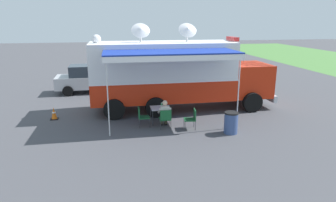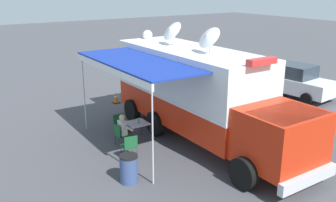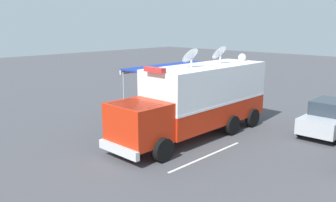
{
  "view_description": "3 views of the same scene",
  "coord_description": "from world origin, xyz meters",
  "px_view_note": "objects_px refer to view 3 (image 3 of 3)",
  "views": [
    {
      "loc": [
        15.09,
        -2.54,
        4.61
      ],
      "look_at": [
        2.09,
        -0.1,
        1.01
      ],
      "focal_mm": 32.3,
      "sensor_mm": 36.0,
      "label": 1
    },
    {
      "loc": [
        8.67,
        11.45,
        5.88
      ],
      "look_at": [
        0.39,
        -0.92,
        1.21
      ],
      "focal_mm": 39.88,
      "sensor_mm": 36.0,
      "label": 2
    },
    {
      "loc": [
        -10.68,
        14.14,
        5.54
      ],
      "look_at": [
        2.27,
        0.5,
        1.39
      ],
      "focal_mm": 37.46,
      "sensor_mm": 36.0,
      "label": 3
    }
  ],
  "objects_px": {
    "water_bottle": "(181,109)",
    "folding_chair_at_table": "(170,112)",
    "traffic_cone": "(248,107)",
    "car_behind_truck": "(329,117)",
    "folding_chair_spare_by_truck": "(154,115)",
    "seated_responder": "(173,110)",
    "trash_bin": "(125,118)",
    "command_truck": "(197,98)",
    "folding_chair_beside_table": "(187,110)",
    "folding_table": "(182,111)"
  },
  "relations": [
    {
      "from": "car_behind_truck",
      "to": "traffic_cone",
      "type": "bearing_deg",
      "value": -13.59
    },
    {
      "from": "folding_table",
      "to": "car_behind_truck",
      "type": "xyz_separation_m",
      "value": [
        -6.91,
        -3.53,
        0.21
      ]
    },
    {
      "from": "folding_chair_at_table",
      "to": "traffic_cone",
      "type": "bearing_deg",
      "value": -114.45
    },
    {
      "from": "folding_chair_spare_by_truck",
      "to": "water_bottle",
      "type": "bearing_deg",
      "value": -131.31
    },
    {
      "from": "seated_responder",
      "to": "water_bottle",
      "type": "bearing_deg",
      "value": -177.68
    },
    {
      "from": "water_bottle",
      "to": "folding_chair_at_table",
      "type": "height_order",
      "value": "water_bottle"
    },
    {
      "from": "folding_chair_at_table",
      "to": "command_truck",
      "type": "bearing_deg",
      "value": 158.73
    },
    {
      "from": "command_truck",
      "to": "folding_table",
      "type": "relative_size",
      "value": 11.81
    },
    {
      "from": "folding_chair_spare_by_truck",
      "to": "seated_responder",
      "type": "bearing_deg",
      "value": -109.02
    },
    {
      "from": "command_truck",
      "to": "traffic_cone",
      "type": "distance_m",
      "value": 6.35
    },
    {
      "from": "trash_bin",
      "to": "seated_responder",
      "type": "bearing_deg",
      "value": -114.97
    },
    {
      "from": "folding_chair_at_table",
      "to": "traffic_cone",
      "type": "height_order",
      "value": "folding_chair_at_table"
    },
    {
      "from": "command_truck",
      "to": "folding_chair_at_table",
      "type": "xyz_separation_m",
      "value": [
        2.88,
        -1.12,
        -1.43
      ]
    },
    {
      "from": "trash_bin",
      "to": "folding_table",
      "type": "bearing_deg",
      "value": -123.83
    },
    {
      "from": "water_bottle",
      "to": "folding_chair_at_table",
      "type": "relative_size",
      "value": 0.26
    },
    {
      "from": "traffic_cone",
      "to": "car_behind_truck",
      "type": "xyz_separation_m",
      "value": [
        -5.45,
        1.32,
        0.6
      ]
    },
    {
      "from": "folding_table",
      "to": "car_behind_truck",
      "type": "relative_size",
      "value": 0.19
    },
    {
      "from": "folding_table",
      "to": "seated_responder",
      "type": "relative_size",
      "value": 0.64
    },
    {
      "from": "water_bottle",
      "to": "trash_bin",
      "type": "xyz_separation_m",
      "value": [
        1.83,
        2.61,
        -0.38
      ]
    },
    {
      "from": "command_truck",
      "to": "folding_chair_at_table",
      "type": "distance_m",
      "value": 3.41
    },
    {
      "from": "command_truck",
      "to": "folding_chair_beside_table",
      "type": "distance_m",
      "value": 3.5
    },
    {
      "from": "folding_chair_at_table",
      "to": "water_bottle",
      "type": "bearing_deg",
      "value": -178.3
    },
    {
      "from": "water_bottle",
      "to": "traffic_cone",
      "type": "height_order",
      "value": "water_bottle"
    },
    {
      "from": "folding_chair_spare_by_truck",
      "to": "seated_responder",
      "type": "relative_size",
      "value": 0.7
    },
    {
      "from": "folding_chair_spare_by_truck",
      "to": "folding_chair_beside_table",
      "type": "bearing_deg",
      "value": -107.91
    },
    {
      "from": "folding_chair_at_table",
      "to": "trash_bin",
      "type": "height_order",
      "value": "trash_bin"
    },
    {
      "from": "command_truck",
      "to": "folding_chair_beside_table",
      "type": "xyz_separation_m",
      "value": [
        2.4,
        -2.09,
        -1.43
      ]
    },
    {
      "from": "command_truck",
      "to": "folding_chair_at_table",
      "type": "bearing_deg",
      "value": -21.27
    },
    {
      "from": "command_truck",
      "to": "folding_chair_spare_by_truck",
      "type": "relative_size",
      "value": 10.93
    },
    {
      "from": "water_bottle",
      "to": "folding_chair_beside_table",
      "type": "relative_size",
      "value": 0.26
    },
    {
      "from": "traffic_cone",
      "to": "car_behind_truck",
      "type": "relative_size",
      "value": 0.14
    },
    {
      "from": "folding_chair_beside_table",
      "to": "seated_responder",
      "type": "distance_m",
      "value": 1.02
    },
    {
      "from": "trash_bin",
      "to": "traffic_cone",
      "type": "height_order",
      "value": "trash_bin"
    },
    {
      "from": "trash_bin",
      "to": "command_truck",
      "type": "bearing_deg",
      "value": -159.42
    },
    {
      "from": "car_behind_truck",
      "to": "folding_chair_at_table",
      "type": "bearing_deg",
      "value": 25.38
    },
    {
      "from": "seated_responder",
      "to": "folding_table",
      "type": "bearing_deg",
      "value": -168.63
    },
    {
      "from": "seated_responder",
      "to": "trash_bin",
      "type": "height_order",
      "value": "seated_responder"
    },
    {
      "from": "folding_chair_at_table",
      "to": "car_behind_truck",
      "type": "distance_m",
      "value": 8.54
    },
    {
      "from": "folding_chair_at_table",
      "to": "folding_chair_beside_table",
      "type": "bearing_deg",
      "value": -116.23
    },
    {
      "from": "folding_chair_spare_by_truck",
      "to": "car_behind_truck",
      "type": "distance_m",
      "value": 9.25
    },
    {
      "from": "seated_responder",
      "to": "traffic_cone",
      "type": "relative_size",
      "value": 2.16
    },
    {
      "from": "command_truck",
      "to": "folding_table",
      "type": "bearing_deg",
      "value": -30.84
    },
    {
      "from": "trash_bin",
      "to": "car_behind_truck",
      "type": "bearing_deg",
      "value": -144.41
    },
    {
      "from": "command_truck",
      "to": "traffic_cone",
      "type": "relative_size",
      "value": 16.39
    },
    {
      "from": "folding_chair_beside_table",
      "to": "trash_bin",
      "type": "height_order",
      "value": "trash_bin"
    },
    {
      "from": "folding_chair_spare_by_truck",
      "to": "traffic_cone",
      "type": "distance_m",
      "value": 6.59
    },
    {
      "from": "folding_table",
      "to": "folding_chair_spare_by_truck",
      "type": "xyz_separation_m",
      "value": [
        1.0,
        1.25,
        -0.16
      ]
    },
    {
      "from": "folding_table",
      "to": "folding_chair_beside_table",
      "type": "height_order",
      "value": "folding_chair_beside_table"
    },
    {
      "from": "folding_chair_beside_table",
      "to": "car_behind_truck",
      "type": "height_order",
      "value": "car_behind_truck"
    },
    {
      "from": "folding_chair_at_table",
      "to": "folding_chair_spare_by_truck",
      "type": "xyz_separation_m",
      "value": [
        0.2,
        1.13,
        0.0
      ]
    }
  ]
}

